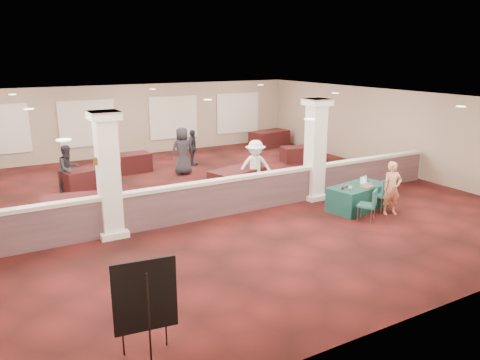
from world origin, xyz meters
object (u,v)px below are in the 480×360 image
easel_board (145,297)px  attendee_c (193,148)px  far_table_front_center (239,181)px  far_table_back_left (88,178)px  attendee_d (182,151)px  far_table_back_right (269,139)px  woman (392,188)px  far_table_front_right (301,154)px  attendee_a (68,169)px  far_table_front_left (73,208)px  conf_chair_main (386,192)px  attendee_b (255,167)px  near_table (358,197)px  conf_chair_side (370,203)px  far_table_back_center (127,163)px

easel_board → attendee_c: (5.85, 11.45, -0.29)m
far_table_front_center → attendee_c: attendee_c is taller
far_table_back_left → attendee_d: 3.67m
far_table_back_right → attendee_c: (-5.00, -1.83, 0.35)m
woman → far_table_back_left: 10.03m
far_table_front_right → attendee_c: 4.68m
easel_board → woman: 8.86m
attendee_a → woman: bearing=-66.3°
far_table_front_left → attendee_c: attendee_c is taller
far_table_back_left → far_table_back_right: far_table_back_right is taller
conf_chair_main → far_table_back_left: (-7.04, 6.92, -0.26)m
attendee_b → far_table_front_left: bearing=-156.9°
far_table_back_left → attendee_b: size_ratio=0.97×
near_table → conf_chair_main: bearing=-63.1°
conf_chair_side → easel_board: easel_board is taller
conf_chair_side → attendee_a: bearing=101.5°
near_table → attendee_d: attendee_d is taller
conf_chair_main → far_table_back_left: size_ratio=0.59×
near_table → far_table_front_left: (-7.62, 3.30, -0.03)m
conf_chair_main → far_table_back_right: 10.44m
conf_chair_main → far_table_front_left: 9.01m
conf_chair_main → attendee_a: 10.29m
far_table_front_center → far_table_back_left: far_table_front_center is taller
far_table_front_left → far_table_back_left: size_ratio=0.96×
conf_chair_main → far_table_back_center: bearing=131.7°
far_table_front_left → far_table_front_right: size_ratio=1.01×
conf_chair_side → far_table_front_right: size_ratio=0.55×
conf_chair_main → far_table_front_center: size_ratio=0.51×
conf_chair_side → easel_board: (-7.39, -2.84, 0.50)m
attendee_d → far_table_front_right: bearing=178.9°
easel_board → near_table: bearing=33.3°
attendee_c → far_table_front_center: bearing=-147.8°
near_table → woman: woman is taller
easel_board → attendee_c: 12.86m
far_table_back_right → attendee_b: (-4.79, -6.50, 0.49)m
far_table_front_center → attendee_a: 5.75m
conf_chair_side → attendee_c: attendee_c is taller
conf_chair_main → far_table_back_right: (2.52, 10.13, -0.21)m
conf_chair_main → far_table_back_center: size_ratio=0.58×
far_table_back_center → woman: bearing=-59.1°
woman → attendee_a: 10.43m
conf_chair_side → attendee_d: bearing=76.7°
attendee_b → far_table_front_right: bearing=62.0°
attendee_b → attendee_d: attendee_d is taller
near_table → attendee_a: attendee_a is taller
far_table_front_left → attendee_d: (4.68, 3.20, 0.58)m
far_table_front_right → attendee_c: (-4.35, 1.67, 0.42)m
near_table → far_table_back_center: (-4.71, 7.90, -0.00)m
far_table_back_left → attendee_c: (4.56, 1.38, 0.40)m
far_table_back_right → attendee_b: bearing=-126.4°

